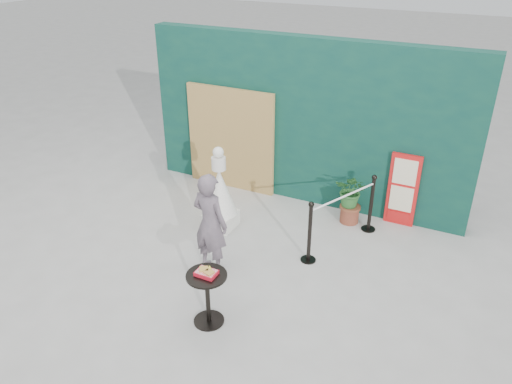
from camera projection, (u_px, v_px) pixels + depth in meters
The scene contains 10 objects.
ground at pixel (219, 289), 7.11m from camera, with size 60.00×60.00×0.00m, color #ADAAA5.
back_wall at pixel (304, 122), 8.92m from camera, with size 6.00×0.30×3.00m, color #0B312E.
bamboo_fence at pixel (231, 139), 9.54m from camera, with size 1.80×0.08×2.00m, color tan.
woman at pixel (210, 223), 7.19m from camera, with size 0.58×0.38×1.58m, color slate.
menu_board at pixel (403, 190), 8.42m from camera, with size 0.50×0.07×1.30m.
statue at pixel (220, 195), 8.36m from camera, with size 0.58×0.58×1.47m.
cafe_table at pixel (207, 291), 6.30m from camera, with size 0.52×0.52×0.75m.
food_basket at pixel (207, 272), 6.16m from camera, with size 0.26×0.19×0.11m.
planter at pixel (351, 195), 8.52m from camera, with size 0.53×0.46×0.91m.
stanchion_barrier at pixel (342, 218), 7.91m from camera, with size 0.84×1.54×1.03m.
Camera 1 is at (2.98, -4.85, 4.52)m, focal length 35.00 mm.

